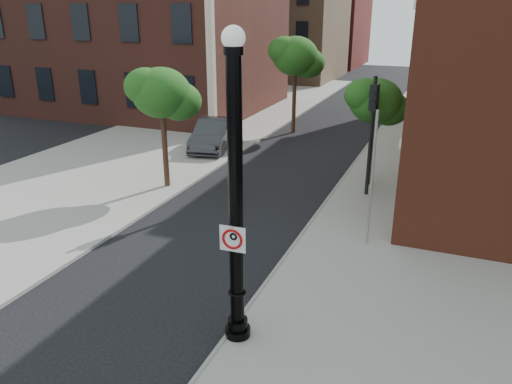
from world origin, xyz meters
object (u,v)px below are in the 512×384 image
at_px(lamppost, 236,212).
at_px(traffic_signal_left, 236,111).
at_px(no_parking_sign, 233,239).
at_px(parked_car, 214,134).
at_px(traffic_signal_right, 372,118).

xyz_separation_m(lamppost, traffic_signal_left, (-3.87, 8.69, 0.31)).
xyz_separation_m(no_parking_sign, traffic_signal_left, (-3.86, 8.87, 0.87)).
distance_m(parked_car, traffic_signal_right, 10.48).
bearing_deg(lamppost, traffic_signal_left, 114.01).
relative_size(parked_car, traffic_signal_left, 0.93).
distance_m(no_parking_sign, parked_car, 17.30).
bearing_deg(traffic_signal_left, parked_car, 135.99).
relative_size(lamppost, traffic_signal_right, 1.44).
height_order(lamppost, parked_car, lamppost).
xyz_separation_m(lamppost, traffic_signal_right, (1.12, 10.66, 0.04)).
relative_size(no_parking_sign, traffic_signal_right, 0.12).
bearing_deg(no_parking_sign, lamppost, 84.97).
height_order(parked_car, traffic_signal_left, traffic_signal_left).
xyz_separation_m(no_parking_sign, traffic_signal_right, (1.12, 10.84, 0.61)).
xyz_separation_m(traffic_signal_left, traffic_signal_right, (4.99, 1.97, -0.27)).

